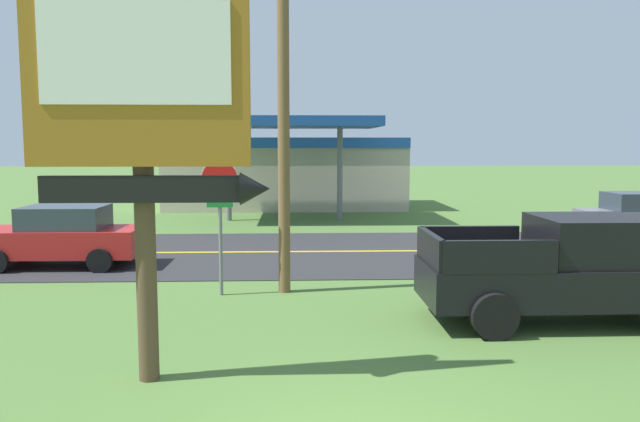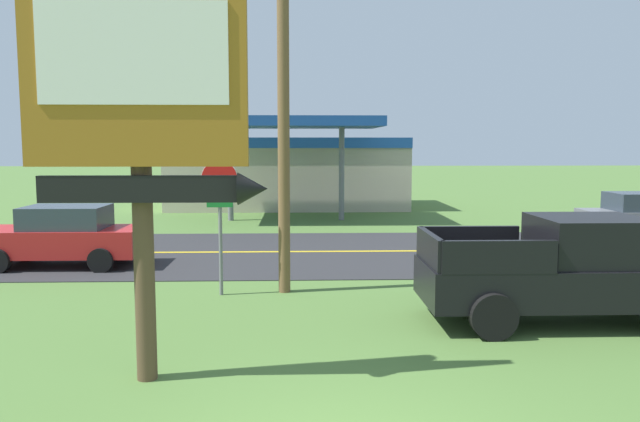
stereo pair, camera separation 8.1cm
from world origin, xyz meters
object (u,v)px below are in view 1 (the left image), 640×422
at_px(stop_sign, 220,203).
at_px(gas_station, 286,170).
at_px(utility_pole, 283,65).
at_px(car_red_near_lane, 62,236).
at_px(pickup_black_parked_on_lawn, 568,271).
at_px(motel_sign, 144,112).

bearing_deg(stop_sign, gas_station, 86.55).
relative_size(utility_pole, car_red_near_lane, 2.20).
bearing_deg(car_red_near_lane, pickup_black_parked_on_lawn, -26.79).
height_order(stop_sign, utility_pole, utility_pole).
xyz_separation_m(stop_sign, car_red_near_lane, (-4.64, 3.38, -1.20)).
bearing_deg(stop_sign, pickup_black_parked_on_lawn, -19.26).
bearing_deg(car_red_near_lane, motel_sign, -63.12).
distance_m(utility_pole, pickup_black_parked_on_lawn, 7.10).
bearing_deg(pickup_black_parked_on_lawn, stop_sign, 160.74).
bearing_deg(gas_station, pickup_black_parked_on_lawn, -75.69).
bearing_deg(motel_sign, utility_pole, 71.75).
distance_m(gas_station, pickup_black_parked_on_lawn, 22.20).
relative_size(motel_sign, pickup_black_parked_on_lawn, 1.09).
relative_size(motel_sign, utility_pole, 0.61).
distance_m(utility_pole, car_red_near_lane, 7.94).
bearing_deg(pickup_black_parked_on_lawn, car_red_near_lane, 153.21).
bearing_deg(car_red_near_lane, utility_pole, -27.42).
distance_m(motel_sign, utility_pole, 5.72).
bearing_deg(pickup_black_parked_on_lawn, utility_pole, 153.93).
bearing_deg(gas_station, motel_sign, -93.61).
bearing_deg(pickup_black_parked_on_lawn, motel_sign, -158.77).
height_order(utility_pole, pickup_black_parked_on_lawn, utility_pole).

